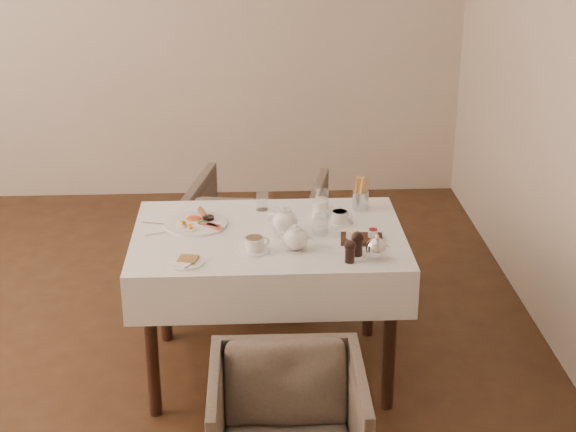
# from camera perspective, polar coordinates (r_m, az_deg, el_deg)

# --- Properties ---
(table) EXTENTS (1.28, 0.88, 0.75)m
(table) POSITION_cam_1_polar(r_m,az_deg,el_deg) (4.20, -1.26, -2.59)
(table) COLOR black
(table) RESTS_ON ground
(armchair_near) EXTENTS (0.62, 0.64, 0.57)m
(armchair_near) POSITION_cam_1_polar(r_m,az_deg,el_deg) (3.61, -0.04, -13.76)
(armchair_near) COLOR brown
(armchair_near) RESTS_ON ground
(armchair_far) EXTENTS (0.88, 0.90, 0.69)m
(armchair_far) POSITION_cam_1_polar(r_m,az_deg,el_deg) (5.12, -2.01, -1.42)
(armchair_far) COLOR brown
(armchair_far) RESTS_ON ground
(breakfast_plate) EXTENTS (0.30, 0.30, 0.04)m
(breakfast_plate) POSITION_cam_1_polar(r_m,az_deg,el_deg) (4.27, -5.95, -0.43)
(breakfast_plate) COLOR white
(breakfast_plate) RESTS_ON table
(side_plate) EXTENTS (0.18, 0.16, 0.02)m
(side_plate) POSITION_cam_1_polar(r_m,az_deg,el_deg) (3.88, -6.72, -2.97)
(side_plate) COLOR white
(side_plate) RESTS_ON table
(teapot_centre) EXTENTS (0.20, 0.18, 0.13)m
(teapot_centre) POSITION_cam_1_polar(r_m,az_deg,el_deg) (4.14, -0.21, -0.19)
(teapot_centre) COLOR white
(teapot_centre) RESTS_ON table
(teapot_front) EXTENTS (0.18, 0.16, 0.13)m
(teapot_front) POSITION_cam_1_polar(r_m,az_deg,el_deg) (3.96, 0.49, -1.37)
(teapot_front) COLOR white
(teapot_front) RESTS_ON table
(creamer) EXTENTS (0.08, 0.08, 0.08)m
(creamer) POSITION_cam_1_polar(r_m,az_deg,el_deg) (4.32, 2.07, 0.45)
(creamer) COLOR white
(creamer) RESTS_ON table
(teacup_near) EXTENTS (0.14, 0.14, 0.07)m
(teacup_near) POSITION_cam_1_polar(r_m,az_deg,el_deg) (3.96, -2.20, -1.88)
(teacup_near) COLOR white
(teacup_near) RESTS_ON table
(teacup_far) EXTENTS (0.12, 0.12, 0.06)m
(teacup_far) POSITION_cam_1_polar(r_m,az_deg,el_deg) (4.27, 3.37, -0.11)
(teacup_far) COLOR white
(teacup_far) RESTS_ON table
(glass_left) EXTENTS (0.08, 0.08, 0.09)m
(glass_left) POSITION_cam_1_polar(r_m,az_deg,el_deg) (4.41, -1.69, 0.93)
(glass_left) COLOR silver
(glass_left) RESTS_ON table
(glass_mid) EXTENTS (0.08, 0.08, 0.10)m
(glass_mid) POSITION_cam_1_polar(r_m,az_deg,el_deg) (4.13, 2.16, -0.55)
(glass_mid) COLOR silver
(glass_mid) RESTS_ON table
(glass_right) EXTENTS (0.09, 0.09, 0.09)m
(glass_right) POSITION_cam_1_polar(r_m,az_deg,el_deg) (4.43, 2.20, 1.09)
(glass_right) COLOR silver
(glass_right) RESTS_ON table
(condiment_board) EXTENTS (0.20, 0.15, 0.05)m
(condiment_board) POSITION_cam_1_polar(r_m,az_deg,el_deg) (4.08, 4.75, -1.40)
(condiment_board) COLOR black
(condiment_board) RESTS_ON table
(pepper_mill_left) EXTENTS (0.06, 0.06, 0.10)m
(pepper_mill_left) POSITION_cam_1_polar(r_m,az_deg,el_deg) (3.86, 4.02, -2.29)
(pepper_mill_left) COLOR black
(pepper_mill_left) RESTS_ON table
(pepper_mill_right) EXTENTS (0.07, 0.07, 0.11)m
(pepper_mill_right) POSITION_cam_1_polar(r_m,az_deg,el_deg) (3.92, 4.50, -1.78)
(pepper_mill_right) COLOR black
(pepper_mill_right) RESTS_ON table
(silver_pot) EXTENTS (0.12, 0.11, 0.12)m
(silver_pot) POSITION_cam_1_polar(r_m,az_deg,el_deg) (3.89, 5.71, -1.98)
(silver_pot) COLOR white
(silver_pot) RESTS_ON table
(fries_cup) EXTENTS (0.08, 0.08, 0.17)m
(fries_cup) POSITION_cam_1_polar(r_m,az_deg,el_deg) (4.42, 4.72, 1.35)
(fries_cup) COLOR silver
(fries_cup) RESTS_ON table
(cutlery_fork) EXTENTS (0.18, 0.06, 0.00)m
(cutlery_fork) POSITION_cam_1_polar(r_m,az_deg,el_deg) (4.30, -8.32, -0.51)
(cutlery_fork) COLOR silver
(cutlery_fork) RESTS_ON table
(cutlery_knife) EXTENTS (0.20, 0.09, 0.00)m
(cutlery_knife) POSITION_cam_1_polar(r_m,az_deg,el_deg) (4.20, -7.90, -1.05)
(cutlery_knife) COLOR silver
(cutlery_knife) RESTS_ON table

